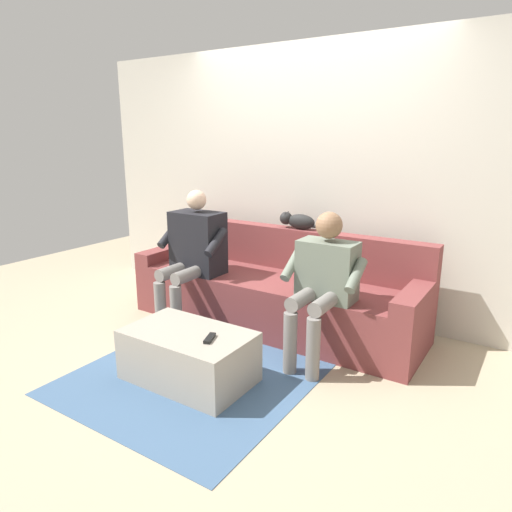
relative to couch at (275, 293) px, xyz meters
The scene contains 9 objects.
ground_plane 0.78m from the couch, 90.00° to the left, with size 8.00×8.00×0.00m, color tan.
back_wall 1.10m from the couch, 90.00° to the right, with size 4.89×0.06×2.48m, color beige.
couch is the anchor object (origin of this frame).
coffee_table 1.19m from the couch, 90.00° to the left, with size 0.87×0.53×0.36m.
person_left_seated 0.82m from the couch, 148.07° to the left, with size 0.59×0.56×1.13m.
person_right_seated 0.83m from the couch, 29.50° to the left, with size 0.61×0.60×1.20m.
cat_on_backrest 0.68m from the couch, 102.32° to the right, with size 0.50×0.12×0.15m.
remote_black 1.22m from the couch, 99.79° to the left, with size 0.14×0.04×0.02m, color black.
floor_rug 1.08m from the couch, 90.00° to the left, with size 1.57×1.78×0.01m, color #426084.
Camera 1 is at (-1.97, 3.25, 1.66)m, focal length 32.34 mm.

